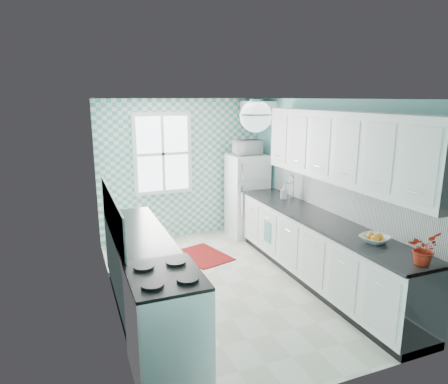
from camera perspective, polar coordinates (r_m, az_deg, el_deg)
name	(u,v)px	position (r m, az deg, el deg)	size (l,w,h in m)	color
floor	(227,284)	(5.68, 0.47, -13.07)	(3.00, 4.40, 0.02)	beige
ceiling	(228,98)	(5.08, 0.53, 13.28)	(3.00, 4.40, 0.02)	white
wall_back	(182,169)	(7.29, -6.07, 3.30)	(3.00, 0.02, 2.50)	#6FB5B3
wall_front	(330,258)	(3.39, 14.88, -9.08)	(3.00, 0.02, 2.50)	#6FB5B3
wall_left	(109,208)	(4.89, -16.13, -2.20)	(0.02, 4.40, 2.50)	#6FB5B3
wall_right	(324,187)	(5.96, 14.08, 0.68)	(0.02, 4.40, 2.50)	#6FB5B3
accent_wall	(182,169)	(7.27, -6.02, 3.27)	(3.00, 0.01, 2.50)	#5EA89A
window	(163,154)	(7.11, -8.75, 5.41)	(1.04, 0.05, 1.44)	white
backsplash_right	(340,197)	(5.65, 16.21, -0.72)	(0.02, 3.60, 0.51)	white
backsplash_left	(112,214)	(4.84, -15.74, -3.03)	(0.02, 2.15, 0.51)	white
upper_cabinets_right	(344,148)	(5.27, 16.71, 6.08)	(0.33, 3.20, 0.90)	white
upper_cabinet_fridge	(256,113)	(7.29, 4.65, 11.24)	(0.40, 0.74, 0.40)	white
ceiling_light	(256,116)	(4.35, 4.57, 10.76)	(0.34, 0.34, 0.35)	silver
base_cabinets_right	(319,251)	(5.70, 13.40, -8.26)	(0.60, 3.60, 0.90)	white
countertop_right	(320,219)	(5.54, 13.54, -3.77)	(0.63, 3.60, 0.04)	black
base_cabinets_left	(140,269)	(5.12, -11.95, -10.75)	(0.60, 2.15, 0.90)	white
countertop_left	(139,233)	(4.95, -12.04, -5.76)	(0.63, 2.15, 0.04)	black
fridge	(247,195)	(7.37, 3.29, -0.48)	(0.66, 0.66, 1.51)	white
stove	(167,323)	(3.86, -8.15, -18.07)	(0.65, 0.82, 0.99)	silver
sink	(284,201)	(6.35, 8.55, -1.22)	(0.47, 0.40, 0.53)	silver
rug	(203,255)	(6.58, -2.97, -9.04)	(0.64, 0.92, 0.01)	maroon
dish_towel	(268,232)	(6.27, 6.28, -5.68)	(0.01, 0.22, 0.33)	#539D95
fruit_bowl	(375,239)	(4.78, 20.74, -6.31)	(0.31, 0.31, 0.08)	white
potted_plant	(423,248)	(4.33, 26.57, -7.23)	(0.29, 0.25, 0.32)	#B83723
soap_bottle	(284,192)	(6.42, 8.58, 0.01)	(0.10, 0.10, 0.22)	#9CABB8
microwave	(248,147)	(7.21, 3.39, 6.38)	(0.48, 0.33, 0.27)	silver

